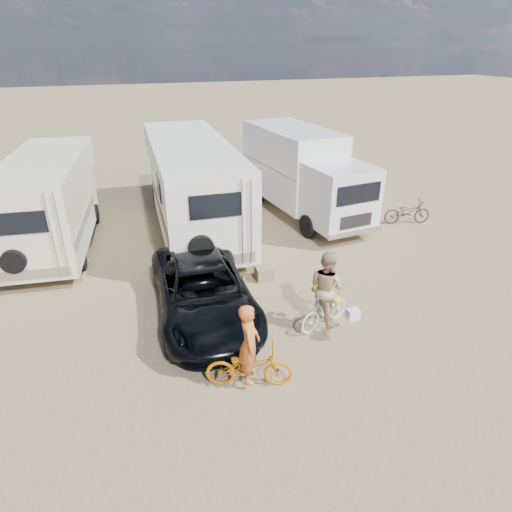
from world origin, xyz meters
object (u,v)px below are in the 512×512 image
object	(u,v)px
rider_man	(249,350)
crate	(264,273)
rv_main	(192,187)
bike_woman	(325,310)
rv_left	(51,204)
dark_suv	(203,291)
bike_man	(249,366)
cooler	(203,257)
box_truck	(304,175)
rider_woman	(326,294)
bike_parked	(407,212)

from	to	relation	value
rider_man	crate	distance (m)	4.56
rv_main	bike_woman	xyz separation A→B (m)	(1.83, -7.33, -1.15)
rv_left	dark_suv	world-z (taller)	rv_left
bike_woman	rv_left	bearing A→B (deg)	21.95
bike_man	crate	size ratio (longest dim) A/B	3.59
cooler	rider_man	bearing A→B (deg)	-74.19
crate	rv_main	bearing A→B (deg)	104.77
rv_left	cooler	world-z (taller)	rv_left
box_truck	dark_suv	size ratio (longest dim) A/B	1.38
cooler	crate	size ratio (longest dim) A/B	1.14
rider_woman	crate	xyz separation A→B (m)	(-0.63, 2.75, -0.75)
bike_parked	cooler	xyz separation A→B (m)	(-8.23, -0.91, -0.25)
rv_main	crate	xyz separation A→B (m)	(1.21, -4.58, -1.42)
rider_man	rider_woman	world-z (taller)	rider_woman
rv_left	bike_parked	world-z (taller)	rv_left
rv_left	rider_man	distance (m)	9.56
box_truck	rider_man	size ratio (longest dim) A/B	3.97
rv_main	crate	distance (m)	4.95
bike_woman	bike_parked	world-z (taller)	bike_woman
rider_woman	bike_woman	bearing A→B (deg)	-20.81
rv_left	crate	distance (m)	7.54
rv_main	rv_left	distance (m)	4.78
bike_man	cooler	world-z (taller)	bike_man
box_truck	crate	world-z (taller)	box_truck
bike_man	bike_parked	size ratio (longest dim) A/B	0.99
bike_man	cooler	size ratio (longest dim) A/B	3.16
rider_woman	bike_parked	world-z (taller)	rider_woman
crate	bike_man	bearing A→B (deg)	-112.91
rider_woman	crate	bearing A→B (deg)	-7.98
rider_woman	crate	distance (m)	2.92
bike_woman	bike_man	bearing A→B (deg)	99.64
box_truck	bike_woman	distance (m)	7.95
box_truck	bike_woman	bearing A→B (deg)	-116.35
rv_left	box_truck	bearing A→B (deg)	7.27
rv_main	bike_parked	size ratio (longest dim) A/B	4.91
crate	cooler	bearing A→B (deg)	134.34
rv_main	dark_suv	xyz separation A→B (m)	(-0.88, -5.89, -0.92)
bike_parked	bike_man	bearing A→B (deg)	141.85
rv_main	bike_parked	xyz separation A→B (m)	(7.93, -2.12, -1.15)
rv_left	rider_man	size ratio (longest dim) A/B	3.74
cooler	rv_left	bearing A→B (deg)	165.72
rider_man	bike_woman	bearing A→B (deg)	-41.18
dark_suv	cooler	bearing A→B (deg)	80.95
rider_man	cooler	bearing A→B (deg)	16.00
rv_main	bike_woman	bearing A→B (deg)	-74.05
rv_left	cooler	bearing A→B (deg)	-26.77
bike_parked	crate	xyz separation A→B (m)	(-6.72, -2.46, -0.27)
bike_man	box_truck	bearing A→B (deg)	-11.43
bike_parked	cooler	size ratio (longest dim) A/B	3.18
rider_woman	rv_left	bearing A→B (deg)	21.95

